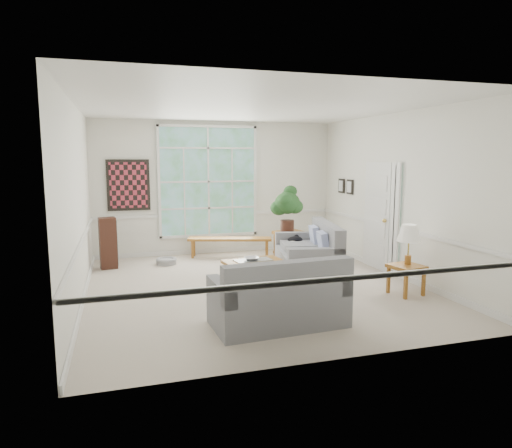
% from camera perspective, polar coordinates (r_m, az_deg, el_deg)
% --- Properties ---
extents(floor, '(5.50, 6.00, 0.01)m').
position_cam_1_polar(floor, '(7.88, -0.28, -7.85)').
color(floor, '#BFB1A1').
rests_on(floor, ground).
extents(ceiling, '(5.50, 6.00, 0.02)m').
position_cam_1_polar(ceiling, '(7.61, -0.30, 14.44)').
color(ceiling, white).
rests_on(ceiling, ground).
extents(wall_back, '(5.50, 0.02, 3.00)m').
position_cam_1_polar(wall_back, '(10.50, -4.92, 4.51)').
color(wall_back, white).
rests_on(wall_back, ground).
extents(wall_front, '(5.50, 0.02, 3.00)m').
position_cam_1_polar(wall_front, '(4.81, 9.83, 0.01)').
color(wall_front, white).
rests_on(wall_front, ground).
extents(wall_left, '(0.02, 6.00, 3.00)m').
position_cam_1_polar(wall_left, '(7.32, -21.44, 2.35)').
color(wall_left, white).
rests_on(wall_left, ground).
extents(wall_right, '(0.02, 6.00, 3.00)m').
position_cam_1_polar(wall_right, '(8.78, 17.24, 3.44)').
color(wall_right, white).
rests_on(wall_right, ground).
extents(window_back, '(2.30, 0.08, 2.40)m').
position_cam_1_polar(window_back, '(10.42, -5.97, 5.30)').
color(window_back, white).
rests_on(window_back, wall_back).
extents(entry_door, '(0.08, 0.90, 2.10)m').
position_cam_1_polar(entry_door, '(9.30, 14.86, 1.00)').
color(entry_door, white).
rests_on(entry_door, floor).
extents(door_sidelight, '(0.08, 0.26, 1.90)m').
position_cam_1_polar(door_sidelight, '(8.76, 17.03, 1.14)').
color(door_sidelight, white).
rests_on(door_sidelight, wall_right).
extents(wall_art, '(0.90, 0.06, 1.10)m').
position_cam_1_polar(wall_art, '(10.23, -15.66, 4.70)').
color(wall_art, maroon).
rests_on(wall_art, wall_back).
extents(wall_frame_near, '(0.04, 0.26, 0.32)m').
position_cam_1_polar(wall_frame_near, '(10.25, 11.61, 4.56)').
color(wall_frame_near, black).
rests_on(wall_frame_near, wall_right).
extents(wall_frame_far, '(0.04, 0.26, 0.32)m').
position_cam_1_polar(wall_frame_far, '(10.60, 10.59, 4.71)').
color(wall_frame_far, black).
rests_on(wall_frame_far, wall_right).
extents(loveseat_right, '(1.31, 2.00, 1.00)m').
position_cam_1_polar(loveseat_right, '(8.48, 6.36, -3.23)').
color(loveseat_right, gray).
rests_on(loveseat_right, floor).
extents(loveseat_front, '(1.76, 0.99, 0.93)m').
position_cam_1_polar(loveseat_front, '(6.03, 2.80, -8.31)').
color(loveseat_front, gray).
rests_on(loveseat_front, floor).
extents(coffee_table, '(1.09, 0.68, 0.38)m').
position_cam_1_polar(coffee_table, '(8.15, -0.37, -5.88)').
color(coffee_table, '#955C20').
rests_on(coffee_table, floor).
extents(pewter_bowl, '(0.32, 0.32, 0.08)m').
position_cam_1_polar(pewter_bowl, '(8.07, -0.56, -4.33)').
color(pewter_bowl, '#97989C').
rests_on(pewter_bowl, coffee_table).
extents(window_bench, '(1.86, 0.88, 0.43)m').
position_cam_1_polar(window_bench, '(10.13, -3.28, -2.95)').
color(window_bench, '#955C20').
rests_on(window_bench, floor).
extents(end_table, '(0.72, 0.72, 0.60)m').
position_cam_1_polar(end_table, '(9.93, 4.35, -2.68)').
color(end_table, '#955C20').
rests_on(end_table, floor).
extents(houseplant, '(0.78, 0.78, 1.01)m').
position_cam_1_polar(houseplant, '(9.79, 3.93, 1.95)').
color(houseplant, '#20471F').
rests_on(houseplant, end_table).
extents(side_table, '(0.55, 0.55, 0.48)m').
position_cam_1_polar(side_table, '(7.76, 18.22, -6.63)').
color(side_table, '#955C20').
rests_on(side_table, floor).
extents(table_lamp, '(0.46, 0.46, 0.64)m').
position_cam_1_polar(table_lamp, '(7.71, 18.53, -2.44)').
color(table_lamp, white).
rests_on(table_lamp, side_table).
extents(pet_bed, '(0.56, 0.56, 0.13)m').
position_cam_1_polar(pet_bed, '(9.65, -11.16, -4.57)').
color(pet_bed, gray).
rests_on(pet_bed, floor).
extents(floor_speaker, '(0.35, 0.29, 1.02)m').
position_cam_1_polar(floor_speaker, '(9.49, -18.02, -2.29)').
color(floor_speaker, '#371B14').
rests_on(floor_speaker, floor).
extents(cat, '(0.36, 0.29, 0.15)m').
position_cam_1_polar(cat, '(9.08, 4.90, -1.91)').
color(cat, black).
rests_on(cat, loveseat_right).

